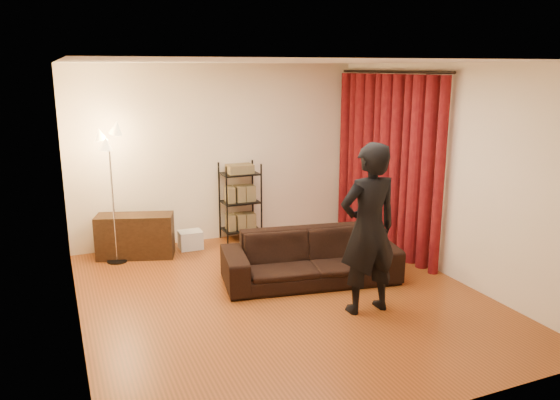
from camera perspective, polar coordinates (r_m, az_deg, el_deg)
name	(u,v)px	position (r m, az deg, el deg)	size (l,w,h in m)	color
floor	(282,296)	(6.56, 0.22, -10.03)	(5.00, 5.00, 0.00)	brown
ceiling	(282,62)	(6.01, 0.24, 14.26)	(5.00, 5.00, 0.00)	white
wall_back	(218,154)	(8.46, -6.46, 4.85)	(5.00, 5.00, 0.00)	#F5E6CB
wall_front	(419,253)	(4.05, 14.34, -5.37)	(5.00, 5.00, 0.00)	#F5E6CB
wall_left	(69,204)	(5.67, -21.16, -0.41)	(5.00, 5.00, 0.00)	#F5E6CB
wall_right	(443,171)	(7.31, 16.69, 2.95)	(5.00, 5.00, 0.00)	#F5E6CB
curtain_rod	(391,72)	(8.03, 11.54, 13.00)	(0.04, 0.04, 2.65)	black
curtain	(386,163)	(8.14, 10.99, 3.79)	(0.22, 2.65, 2.55)	maroon
sofa	(311,257)	(6.90, 3.22, -5.99)	(2.18, 0.85, 0.64)	black
person	(368,229)	(5.96, 9.23, -3.02)	(0.69, 0.45, 1.89)	black
media_cabinet	(135,236)	(8.03, -14.87, -3.65)	(1.06, 0.40, 0.62)	#311E0F
storage_boxes	(191,240)	(8.25, -9.29, -4.13)	(0.34, 0.27, 0.28)	silver
wire_shelf	(240,202)	(8.48, -4.17, -0.19)	(0.55, 0.39, 1.22)	black
floor_lamp	(113,197)	(7.74, -17.09, 0.33)	(0.34, 0.34, 1.86)	silver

